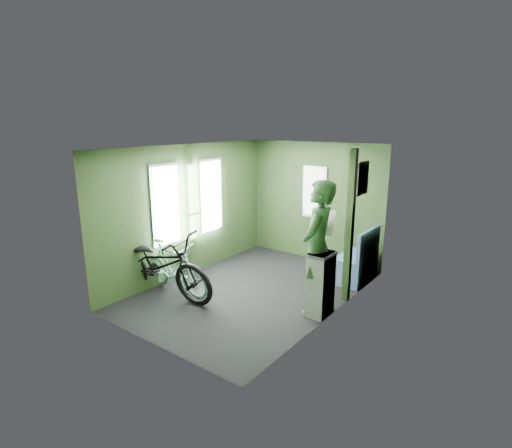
{
  "coord_description": "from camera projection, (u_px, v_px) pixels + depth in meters",
  "views": [
    {
      "loc": [
        3.65,
        -4.76,
        2.66
      ],
      "look_at": [
        0.0,
        0.1,
        1.1
      ],
      "focal_mm": 28.0,
      "sensor_mm": 36.0,
      "label": 1
    }
  ],
  "objects": [
    {
      "name": "bicycle_mint",
      "position": [
        175.0,
        293.0,
        6.39
      ],
      "size": [
        1.49,
        0.58,
        0.94
      ],
      "primitive_type": "imported",
      "rotation": [
        0.0,
        -0.15,
        1.55
      ],
      "color": "#8AD4BD",
      "rests_on": "ground"
    },
    {
      "name": "room",
      "position": [
        252.0,
        203.0,
        6.17
      ],
      "size": [
        4.0,
        4.02,
        2.31
      ],
      "color": "black",
      "rests_on": "ground"
    },
    {
      "name": "passenger",
      "position": [
        317.0,
        248.0,
        5.57
      ],
      "size": [
        0.58,
        0.8,
        1.91
      ],
      "rotation": [
        0.0,
        0.0,
        -1.38
      ],
      "color": "#2C502D",
      "rests_on": "ground"
    },
    {
      "name": "bench_seat",
      "position": [
        356.0,
        265.0,
        6.86
      ],
      "size": [
        0.49,
        0.88,
        0.93
      ],
      "rotation": [
        0.0,
        0.0,
        -0.0
      ],
      "color": "navy",
      "rests_on": "ground"
    },
    {
      "name": "waste_box",
      "position": [
        320.0,
        284.0,
        5.56
      ],
      "size": [
        0.27,
        0.38,
        0.93
      ],
      "primitive_type": "cube",
      "color": "gray",
      "rests_on": "ground"
    },
    {
      "name": "bicycle_black",
      "position": [
        162.0,
        296.0,
        6.28
      ],
      "size": [
        2.09,
        1.02,
        1.17
      ],
      "primitive_type": "imported",
      "rotation": [
        0.0,
        -0.16,
        1.65
      ],
      "color": "black",
      "rests_on": "ground"
    }
  ]
}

